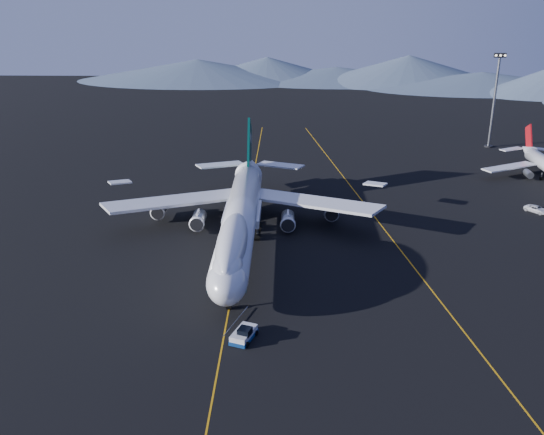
{
  "coord_description": "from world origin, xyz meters",
  "views": [
    {
      "loc": [
        9.02,
        -112.15,
        48.27
      ],
      "look_at": [
        6.32,
        -0.55,
        6.0
      ],
      "focal_mm": 40.0,
      "sensor_mm": 36.0,
      "label": 1
    }
  ],
  "objects_px": {
    "pushback_tug": "(244,335)",
    "floodlight_mast": "(494,101)",
    "service_van": "(537,209)",
    "boeing_747": "(240,217)"
  },
  "relations": [
    {
      "from": "pushback_tug",
      "to": "floodlight_mast",
      "type": "relative_size",
      "value": 0.19
    },
    {
      "from": "pushback_tug",
      "to": "floodlight_mast",
      "type": "height_order",
      "value": "floodlight_mast"
    },
    {
      "from": "pushback_tug",
      "to": "service_van",
      "type": "bearing_deg",
      "value": 61.3
    },
    {
      "from": "pushback_tug",
      "to": "floodlight_mast",
      "type": "bearing_deg",
      "value": 78.78
    },
    {
      "from": "floodlight_mast",
      "to": "service_van",
      "type": "bearing_deg",
      "value": -97.45
    },
    {
      "from": "service_van",
      "to": "floodlight_mast",
      "type": "distance_m",
      "value": 64.04
    },
    {
      "from": "service_van",
      "to": "boeing_747",
      "type": "bearing_deg",
      "value": 156.87
    },
    {
      "from": "boeing_747",
      "to": "pushback_tug",
      "type": "xyz_separation_m",
      "value": [
        3.0,
        -35.41,
        -5.12
      ]
    },
    {
      "from": "service_van",
      "to": "floodlight_mast",
      "type": "relative_size",
      "value": 0.18
    },
    {
      "from": "boeing_747",
      "to": "pushback_tug",
      "type": "relative_size",
      "value": 12.77
    }
  ]
}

